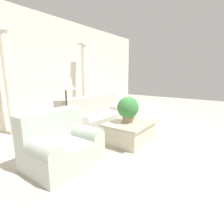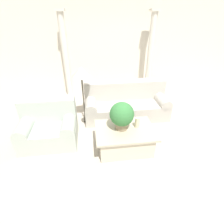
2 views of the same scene
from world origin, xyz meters
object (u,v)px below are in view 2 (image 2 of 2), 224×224
at_px(coffee_table, 125,139).
at_px(floor_lamp, 81,74).
at_px(potted_plant, 122,115).
at_px(loveseat, 49,126).
at_px(sofa_long, 126,103).

xyz_separation_m(coffee_table, floor_lamp, (-0.79, 1.14, 0.98)).
xyz_separation_m(potted_plant, floor_lamp, (-0.73, 1.09, 0.45)).
xyz_separation_m(loveseat, coffee_table, (1.52, -0.46, -0.12)).
bearing_deg(loveseat, coffee_table, -16.94).
xyz_separation_m(loveseat, floor_lamp, (0.73, 0.67, 0.86)).
relative_size(sofa_long, loveseat, 1.85).
bearing_deg(floor_lamp, coffee_table, -55.15).
relative_size(coffee_table, potted_plant, 2.07).
relative_size(sofa_long, potted_plant, 3.79).
bearing_deg(potted_plant, sofa_long, 74.55).
height_order(coffee_table, potted_plant, potted_plant).
distance_m(coffee_table, floor_lamp, 1.70).
distance_m(loveseat, coffee_table, 1.59).
distance_m(sofa_long, floor_lamp, 1.38).
distance_m(sofa_long, loveseat, 1.97).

